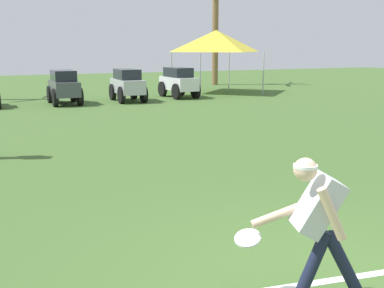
{
  "coord_description": "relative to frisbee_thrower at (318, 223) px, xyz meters",
  "views": [
    {
      "loc": [
        -3.07,
        -3.35,
        2.34
      ],
      "look_at": [
        -0.06,
        3.12,
        0.9
      ],
      "focal_mm": 45.0,
      "sensor_mm": 36.0,
      "label": 1
    }
  ],
  "objects": [
    {
      "name": "parked_car_slot_f",
      "position": [
        6.29,
        17.68,
        -0.04
      ],
      "size": [
        1.25,
        2.39,
        1.4
      ],
      "color": "silver",
      "rests_on": "ground_plane"
    },
    {
      "name": "frisbee_in_flight",
      "position": [
        -0.5,
        0.39,
        -0.21
      ],
      "size": [
        0.34,
        0.34,
        0.11
      ],
      "color": "white"
    },
    {
      "name": "field_line_paint",
      "position": [
        0.31,
        0.29,
        -0.78
      ],
      "size": [
        18.51,
        2.86,
        0.01
      ],
      "primitive_type": "cube",
      "rotation": [
        0.0,
        0.0,
        -0.15
      ],
      "color": "white",
      "rests_on": "ground_plane"
    },
    {
      "name": "palm_tree_left_of_centre",
      "position": [
        11.49,
        23.91,
        3.11
      ],
      "size": [
        3.81,
        3.34,
        6.72
      ],
      "color": "brown",
      "rests_on": "ground_plane"
    },
    {
      "name": "parked_car_slot_e",
      "position": [
        3.61,
        17.11,
        -0.04
      ],
      "size": [
        1.24,
        2.38,
        1.4
      ],
      "color": "#B7BABF",
      "rests_on": "ground_plane"
    },
    {
      "name": "parked_car_slot_d",
      "position": [
        0.89,
        17.2,
        -0.04
      ],
      "size": [
        1.21,
        2.37,
        1.4
      ],
      "color": "#474C51",
      "rests_on": "ground_plane"
    },
    {
      "name": "event_tent",
      "position": [
        9.05,
        19.14,
        1.86
      ],
      "size": [
        3.71,
        3.71,
        3.2
      ],
      "color": "#B2B5BA",
      "rests_on": "ground_plane"
    },
    {
      "name": "frisbee_thrower",
      "position": [
        0.0,
        0.0,
        0.0
      ],
      "size": [
        1.03,
        0.69,
        1.39
      ],
      "color": "#191E38",
      "rests_on": "ground_plane"
    }
  ]
}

